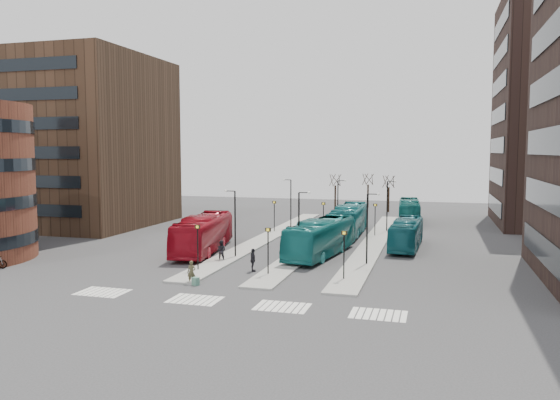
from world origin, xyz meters
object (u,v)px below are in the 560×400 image
(commuter_c, at_px, (303,254))
(teal_bus_d, at_px, (409,211))
(suitcase, at_px, (196,281))
(teal_bus_c, at_px, (406,234))
(commuter_b, at_px, (253,260))
(traveller, at_px, (191,272))
(commuter_a, at_px, (221,251))
(teal_bus_b, at_px, (349,220))
(teal_bus_a, at_px, (321,237))
(red_bus, at_px, (203,234))

(commuter_c, bearing_deg, teal_bus_d, -149.07)
(suitcase, relative_size, teal_bus_c, 0.06)
(teal_bus_d, bearing_deg, commuter_c, -106.97)
(teal_bus_d, height_order, commuter_b, teal_bus_d)
(traveller, xyz_separation_m, commuter_a, (-1.04, 8.40, 0.08))
(teal_bus_b, height_order, traveller, teal_bus_b)
(teal_bus_c, relative_size, commuter_c, 6.04)
(teal_bus_c, xyz_separation_m, traveller, (-14.54, -19.41, -0.64))
(teal_bus_c, bearing_deg, commuter_b, -125.96)
(teal_bus_b, distance_m, traveller, 28.00)
(commuter_a, distance_m, commuter_b, 5.31)
(commuter_a, distance_m, commuter_c, 7.42)
(teal_bus_a, xyz_separation_m, teal_bus_b, (0.57, 13.82, 0.02))
(teal_bus_a, relative_size, teal_bus_c, 1.17)
(traveller, relative_size, commuter_c, 0.96)
(commuter_a, bearing_deg, teal_bus_a, -151.95)
(teal_bus_c, relative_size, traveller, 6.31)
(red_bus, height_order, teal_bus_c, red_bus)
(red_bus, distance_m, commuter_a, 4.97)
(teal_bus_a, distance_m, teal_bus_c, 9.80)
(commuter_a, bearing_deg, traveller, 94.89)
(traveller, relative_size, commuter_a, 0.91)
(suitcase, bearing_deg, teal_bus_b, 98.27)
(teal_bus_b, distance_m, teal_bus_c, 10.22)
(teal_bus_b, bearing_deg, teal_bus_d, 62.87)
(commuter_b, xyz_separation_m, commuter_c, (3.27, 3.96, -0.06))
(red_bus, height_order, commuter_b, red_bus)
(suitcase, relative_size, commuter_a, 0.32)
(teal_bus_a, relative_size, teal_bus_b, 0.99)
(teal_bus_c, relative_size, teal_bus_d, 0.93)
(teal_bus_b, bearing_deg, red_bus, -129.45)
(traveller, bearing_deg, teal_bus_a, 53.95)
(red_bus, xyz_separation_m, traveller, (4.36, -12.00, -0.94))
(suitcase, xyz_separation_m, red_bus, (-4.88, 12.42, 1.50))
(traveller, bearing_deg, teal_bus_d, 62.87)
(red_bus, relative_size, teal_bus_a, 1.03)
(commuter_a, xyz_separation_m, commuter_c, (7.39, 0.61, -0.04))
(suitcase, xyz_separation_m, commuter_b, (2.57, 5.47, 0.65))
(teal_bus_a, xyz_separation_m, commuter_c, (-0.69, -4.09, -0.85))
(teal_bus_d, height_order, traveller, teal_bus_d)
(suitcase, relative_size, commuter_c, 0.33)
(suitcase, distance_m, teal_bus_a, 15.09)
(commuter_b, bearing_deg, teal_bus_c, -59.12)
(commuter_a, bearing_deg, teal_bus_b, -117.19)
(traveller, xyz_separation_m, commuter_b, (3.09, 5.05, 0.10))
(red_bus, relative_size, commuter_a, 6.91)
(teal_bus_a, xyz_separation_m, traveller, (-7.05, -13.11, -0.89))
(traveller, height_order, commuter_c, commuter_c)
(teal_bus_c, xyz_separation_m, commuter_b, (-11.45, -14.36, -0.55))
(teal_bus_d, bearing_deg, teal_bus_c, -91.29)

